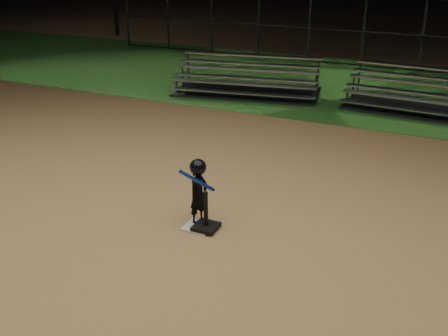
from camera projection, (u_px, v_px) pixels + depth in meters
ground at (199, 227)px, 8.71m from camera, size 80.00×80.00×0.00m
grass_strip at (341, 85)px, 17.07m from camera, size 60.00×8.00×0.01m
home_plate at (198, 226)px, 8.71m from camera, size 0.45×0.45×0.02m
batting_tee at (206, 222)px, 8.58m from camera, size 0.38×0.38×0.65m
child_batter at (198, 189)px, 8.63m from camera, size 0.49×0.54×1.12m
bleacher_left at (247, 86)px, 16.12m from camera, size 4.54×2.77×1.04m
bleacher_right at (428, 103)px, 14.44m from camera, size 4.43×2.36×1.05m
backstop_fence at (364, 31)px, 19.09m from camera, size 20.08×0.08×2.50m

